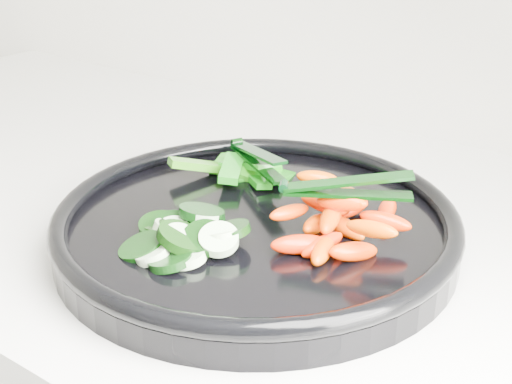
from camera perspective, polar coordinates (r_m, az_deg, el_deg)
The scene contains 6 objects.
veggie_tray at distance 0.66m, azimuth -0.00°, elevation -2.73°, with size 0.43×0.43×0.04m.
cucumber_pile at distance 0.63m, azimuth -5.97°, elevation -3.21°, with size 0.12×0.12×0.04m.
carrot_pile at distance 0.62m, azimuth 6.60°, elevation -2.31°, with size 0.13×0.16×0.06m.
pepper_pile at distance 0.75m, azimuth -1.37°, elevation 1.77°, with size 0.11×0.10×0.03m.
tong_carrot at distance 0.61m, azimuth 7.02°, elevation 0.36°, with size 0.11×0.07×0.02m.
tong_pepper at distance 0.74m, azimuth -0.01°, elevation 2.83°, with size 0.11×0.07×0.02m.
Camera 1 is at (0.14, 1.16, 1.26)m, focal length 50.00 mm.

